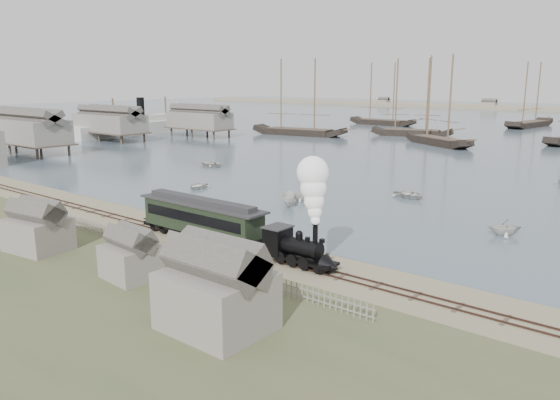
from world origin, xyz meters
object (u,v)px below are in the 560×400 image
Objects in this scene: passenger_coach at (202,217)px; steamship at (141,116)px; locomotive at (308,220)px; beached_dinghy at (233,231)px.

steamship is at bearing 145.98° from passenger_coach.
locomotive is at bearing -126.11° from steamship.
steamship is at bearing 57.38° from beached_dinghy.
beached_dinghy is at bearing 72.81° from passenger_coach.
passenger_coach is at bearing -129.45° from steamship.
beached_dinghy is (-11.13, 3.11, -3.57)m from locomotive.
locomotive is 12.10m from beached_dinghy.
beached_dinghy is at bearing 164.40° from locomotive.
beached_dinghy is at bearing -127.75° from steamship.
locomotive is 2.38× the size of beached_dinghy.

